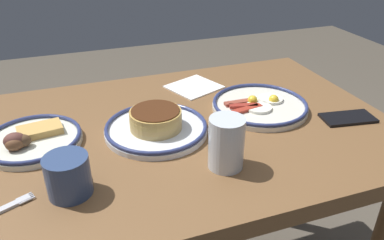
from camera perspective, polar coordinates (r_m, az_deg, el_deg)
name	(u,v)px	position (r m, az deg, el deg)	size (l,w,h in m)	color
dining_table	(161,154)	(1.04, -4.67, -5.17)	(1.25, 0.76, 0.73)	brown
plate_near_main	(156,125)	(0.98, -5.42, -0.77)	(0.27, 0.27, 0.06)	white
plate_center_pancakes	(260,105)	(1.11, 10.12, 2.22)	(0.27, 0.27, 0.04)	silver
plate_far_companion	(32,139)	(1.01, -22.92, -2.67)	(0.23, 0.23, 0.05)	silver
coffee_mug	(68,174)	(0.80, -18.10, -7.77)	(0.09, 0.12, 0.09)	#334772
drinking_glass	(226,145)	(0.83, 5.16, -3.83)	(0.08, 0.08, 0.12)	silver
cell_phone	(348,118)	(1.13, 22.38, 0.29)	(0.14, 0.07, 0.01)	black
paper_napkin	(194,87)	(1.24, 0.30, 5.01)	(0.15, 0.14, 0.00)	white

